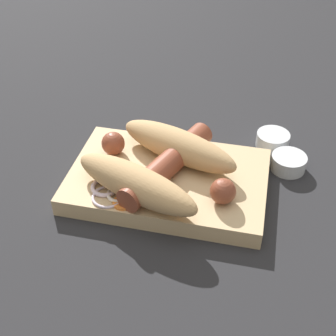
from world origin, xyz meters
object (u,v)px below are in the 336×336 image
condiment_cup_near (288,163)px  sausage (165,166)px  condiment_cup_far (273,141)px  food_tray (168,181)px  bread_roll (158,164)px

condiment_cup_near → sausage: bearing=26.9°
sausage → condiment_cup_far: bearing=-136.0°
food_tray → bread_roll: (0.01, 0.01, 0.04)m
food_tray → condiment_cup_far: 0.19m
food_tray → condiment_cup_far: (-0.14, -0.13, -0.00)m
sausage → condiment_cup_near: sausage is taller
sausage → condiment_cup_far: size_ratio=3.93×
bread_roll → condiment_cup_far: bread_roll is taller
bread_roll → condiment_cup_near: bearing=-153.0°
food_tray → bread_roll: size_ratio=1.20×
condiment_cup_far → bread_roll: bearing=43.4°
bread_roll → condiment_cup_far: bearing=-136.6°
bread_roll → condiment_cup_near: (-0.17, -0.09, -0.04)m
condiment_cup_near → food_tray: bearing=26.1°
condiment_cup_near → bread_roll: bearing=27.0°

